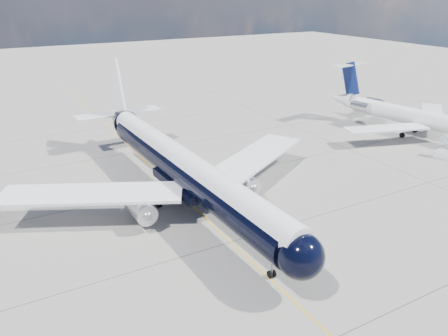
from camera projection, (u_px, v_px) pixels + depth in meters
The scene contains 5 objects.
ground at pixel (158, 174), 59.97m from camera, with size 320.00×320.00×0.00m, color gray.
taxiway_centerline at pixel (173, 187), 55.93m from camera, with size 0.16×160.00×0.01m, color #F5AB0C.
main_airliner at pixel (181, 166), 51.01m from camera, with size 40.45×49.21×14.22m.
regional_jet at pixel (406, 114), 75.39m from camera, with size 28.25×32.83×11.16m.
boarding_stair at pixel (447, 154), 65.52m from camera, with size 2.96×3.41×3.26m.
Camera 1 is at (-18.94, -22.59, 23.54)m, focal length 35.00 mm.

